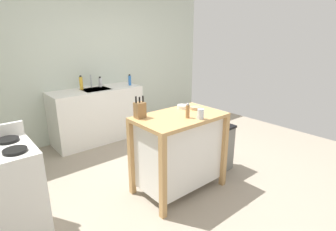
{
  "coord_description": "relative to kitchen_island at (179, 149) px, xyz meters",
  "views": [
    {
      "loc": [
        -2.04,
        -2.17,
        1.81
      ],
      "look_at": [
        -0.14,
        0.08,
        0.88
      ],
      "focal_mm": 28.17,
      "sensor_mm": 36.0,
      "label": 1
    }
  ],
  "objects": [
    {
      "name": "trash_bin",
      "position": [
        0.74,
        0.01,
        -0.2
      ],
      "size": [
        0.36,
        0.28,
        0.63
      ],
      "color": "slate",
      "rests_on": "ground"
    },
    {
      "name": "stove",
      "position": [
        -1.74,
        0.33,
        -0.06
      ],
      "size": [
        0.6,
        0.6,
        1.03
      ],
      "color": "white",
      "rests_on": "ground"
    },
    {
      "name": "bowl_ceramic_wide",
      "position": [
        0.3,
        0.06,
        0.43
      ],
      "size": [
        0.12,
        0.12,
        0.03
      ],
      "color": "tan",
      "rests_on": "kitchen_island"
    },
    {
      "name": "sink_counter",
      "position": [
        -0.03,
        2.05,
        -0.06
      ],
      "size": [
        1.5,
        0.6,
        0.91
      ],
      "color": "white",
      "rests_on": "ground"
    },
    {
      "name": "bottle_dish_soap",
      "position": [
        0.59,
        1.95,
        0.48
      ],
      "size": [
        0.05,
        0.05,
        0.2
      ],
      "color": "blue",
      "rests_on": "sink_counter"
    },
    {
      "name": "knife_block",
      "position": [
        -0.38,
        0.21,
        0.5
      ],
      "size": [
        0.11,
        0.09,
        0.24
      ],
      "color": "olive",
      "rests_on": "kitchen_island"
    },
    {
      "name": "bottle_spray_cleaner",
      "position": [
        0.12,
        2.16,
        0.47
      ],
      "size": [
        0.06,
        0.06,
        0.18
      ],
      "color": "white",
      "rests_on": "sink_counter"
    },
    {
      "name": "kitchen_island",
      "position": [
        0.0,
        0.0,
        0.0
      ],
      "size": [
        1.01,
        0.63,
        0.93
      ],
      "color": "tan",
      "rests_on": "ground"
    },
    {
      "name": "sink_faucet",
      "position": [
        -0.03,
        2.19,
        0.5
      ],
      "size": [
        0.02,
        0.02,
        0.22
      ],
      "color": "#B7BCC1",
      "rests_on": "sink_counter"
    },
    {
      "name": "drinking_cup",
      "position": [
        0.08,
        -0.24,
        0.47
      ],
      "size": [
        0.07,
        0.07,
        0.11
      ],
      "color": "silver",
      "rests_on": "kitchen_island"
    },
    {
      "name": "ground_plane",
      "position": [
        0.14,
        0.12,
        -0.52
      ],
      "size": [
        5.85,
        5.85,
        0.0
      ],
      "primitive_type": "plane",
      "color": "gray",
      "rests_on": "ground"
    },
    {
      "name": "wall_back",
      "position": [
        0.14,
        2.4,
        0.78
      ],
      "size": [
        4.85,
        0.1,
        2.6
      ],
      "primitive_type": "cube",
      "color": "silver",
      "rests_on": "ground"
    },
    {
      "name": "bottle_hand_soap",
      "position": [
        -0.23,
        2.13,
        0.5
      ],
      "size": [
        0.06,
        0.06,
        0.24
      ],
      "color": "yellow",
      "rests_on": "sink_counter"
    },
    {
      "name": "pepper_grinder",
      "position": [
        0.01,
        -0.12,
        0.49
      ],
      "size": [
        0.04,
        0.04,
        0.17
      ],
      "color": "#9E7042",
      "rests_on": "kitchen_island"
    },
    {
      "name": "bowl_stoneware_deep",
      "position": [
        0.22,
        0.19,
        0.43
      ],
      "size": [
        0.12,
        0.12,
        0.04
      ],
      "color": "silver",
      "rests_on": "kitchen_island"
    }
  ]
}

